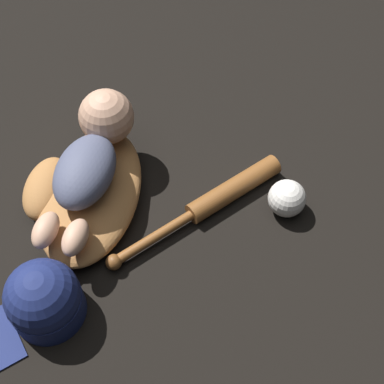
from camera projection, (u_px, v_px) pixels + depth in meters
name	position (u px, v px, depth m)	size (l,w,h in m)	color
ground_plane	(82.00, 223.00, 1.13)	(6.00, 6.00, 0.00)	black
baseball_glove	(84.00, 193.00, 1.13)	(0.40, 0.31, 0.07)	#A8703D
baby_figure	(93.00, 152.00, 1.08)	(0.37, 0.23, 0.12)	#4C516B
baseball_bat	(217.00, 199.00, 1.13)	(0.23, 0.40, 0.05)	brown
baseball	(287.00, 198.00, 1.11)	(0.08, 0.08, 0.08)	white
baseball_cap	(43.00, 300.00, 0.97)	(0.17, 0.21, 0.14)	navy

